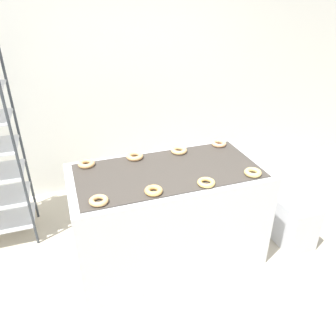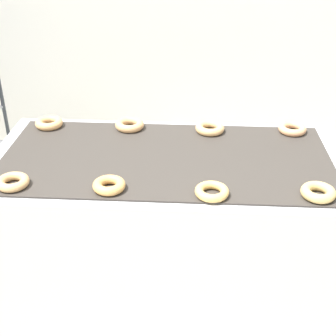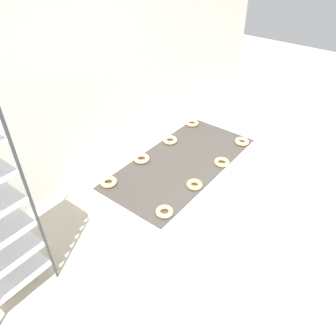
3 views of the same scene
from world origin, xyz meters
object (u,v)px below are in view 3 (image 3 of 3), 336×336
object	(u,v)px
donut_far_left	(109,182)
donut_far_midleft	(142,159)
donut_far_right	(192,123)
donut_near_right	(242,142)
donut_near_left	(164,212)
donut_near_midright	(222,162)
donut_far_midright	(170,140)
glaze_bin	(254,168)
donut_near_midleft	(194,185)
fryer_machine	(180,198)

from	to	relation	value
donut_far_left	donut_far_midleft	distance (m)	0.41
donut_far_right	donut_near_right	bearing A→B (deg)	-90.06
donut_near_left	donut_near_midright	size ratio (longest dim) A/B	0.99
donut_near_left	donut_near_right	size ratio (longest dim) A/B	0.98
donut_near_midright	donut_far_midright	xyz separation A→B (m)	(0.00, 0.58, 0.00)
glaze_bin	donut_far_midright	bearing A→B (deg)	151.97
donut_near_right	donut_far_midleft	bearing A→B (deg)	144.28
donut_near_midright	donut_far_left	xyz separation A→B (m)	(-0.81, 0.60, 0.00)
donut_near_left	donut_near_midright	distance (m)	0.80
glaze_bin	donut_near_right	size ratio (longest dim) A/B	3.33
donut_far_midleft	donut_far_midright	bearing A→B (deg)	-2.21
donut_near_midright	donut_near_right	world-z (taller)	donut_near_right
donut_far_midleft	donut_near_right	bearing A→B (deg)	-35.72
donut_near_midleft	donut_far_left	distance (m)	0.71
fryer_machine	glaze_bin	distance (m)	1.24
donut_near_left	donut_far_right	size ratio (longest dim) A/B	0.97
donut_far_midleft	donut_far_right	bearing A→B (deg)	0.29
donut_near_midright	donut_far_midleft	distance (m)	0.72
donut_near_midright	donut_far_left	size ratio (longest dim) A/B	0.97
donut_far_midleft	donut_near_left	bearing A→B (deg)	-124.54
donut_near_left	donut_near_midleft	world-z (taller)	donut_near_midleft
donut_near_midleft	donut_near_midright	world-z (taller)	donut_near_midleft
glaze_bin	donut_far_left	size ratio (longest dim) A/B	3.25
donut_near_right	donut_far_midright	world-z (taller)	same
donut_near_midleft	donut_far_midright	size ratio (longest dim) A/B	0.91
fryer_machine	donut_near_midleft	distance (m)	0.59
donut_near_right	donut_near_midleft	bearing A→B (deg)	179.77
glaze_bin	donut_near_midright	world-z (taller)	donut_near_midright
donut_far_right	fryer_machine	bearing A→B (deg)	-153.76
donut_near_right	donut_near_midright	bearing A→B (deg)	-177.88
donut_near_left	donut_near_midright	world-z (taller)	donut_near_left
fryer_machine	donut_near_midright	bearing A→B (deg)	-56.82
donut_near_right	donut_far_left	distance (m)	1.35
donut_near_midright	donut_far_midleft	world-z (taller)	donut_far_midleft
donut_far_left	donut_far_midleft	world-z (taller)	same
donut_far_midleft	donut_far_midright	world-z (taller)	donut_far_midleft
fryer_machine	donut_near_right	xyz separation A→B (m)	(0.61, -0.29, 0.47)
donut_far_right	donut_near_left	bearing A→B (deg)	-154.33
donut_near_right	donut_far_left	size ratio (longest dim) A/B	0.98
donut_near_midright	donut_far_midright	world-z (taller)	donut_far_midright
fryer_machine	donut_near_midright	world-z (taller)	donut_near_midright
donut_far_midright	donut_far_right	bearing A→B (deg)	2.76
donut_near_right	donut_far_right	world-z (taller)	donut_near_right
glaze_bin	donut_far_left	xyz separation A→B (m)	(-1.80, 0.54, 0.69)
donut_near_midright	fryer_machine	bearing A→B (deg)	123.18
fryer_machine	donut_near_left	xyz separation A→B (m)	(-0.60, -0.28, 0.47)
donut_near_midleft	donut_far_right	distance (m)	1.00
donut_far_midright	glaze_bin	bearing A→B (deg)	-28.03
donut_near_midleft	donut_far_left	world-z (taller)	donut_far_left
donut_near_midright	donut_far_right	xyz separation A→B (m)	(0.41, 0.60, 0.00)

